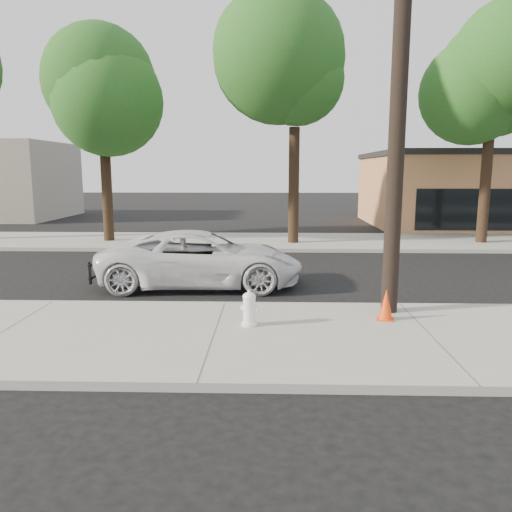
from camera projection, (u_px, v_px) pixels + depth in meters
The scene contains 11 objects.
ground at pixel (232, 288), 13.54m from camera, with size 120.00×120.00×0.00m, color black.
near_sidewalk at pixel (214, 337), 9.29m from camera, with size 90.00×4.40×0.15m, color gray.
far_sidewalk at pixel (247, 241), 21.90m from camera, with size 90.00×5.00×0.15m, color gray.
curb_near at pixel (225, 306), 11.46m from camera, with size 90.00×0.12×0.16m, color #9E9B93.
utility_pole at pixel (399, 92), 9.98m from camera, with size 1.40×0.34×9.00m.
tree_b at pixel (106, 97), 20.61m from camera, with size 4.34×4.20×8.45m.
tree_c at pixel (301, 75), 19.84m from camera, with size 4.96×4.80×9.55m.
tree_d at pixel (499, 89), 20.01m from camera, with size 4.50×4.35×8.75m.
police_cruiser at pixel (202, 259), 13.63m from camera, with size 2.53×5.48×1.52m, color silver.
fire_hydrant at pixel (249, 309), 9.72m from camera, with size 0.36×0.32×0.67m.
traffic_cone at pixel (386, 305), 10.10m from camera, with size 0.41×0.41×0.64m.
Camera 1 is at (1.04, -13.18, 3.14)m, focal length 35.00 mm.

